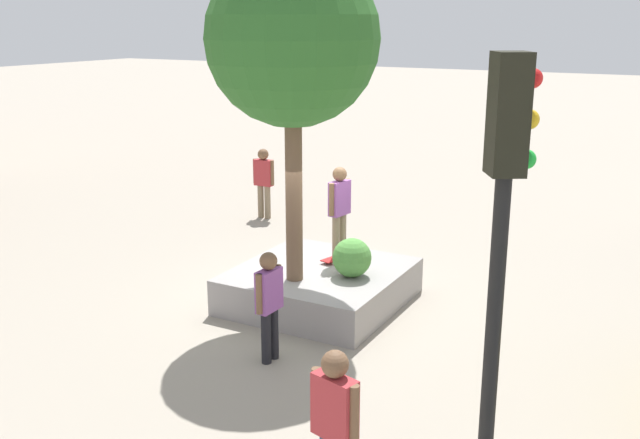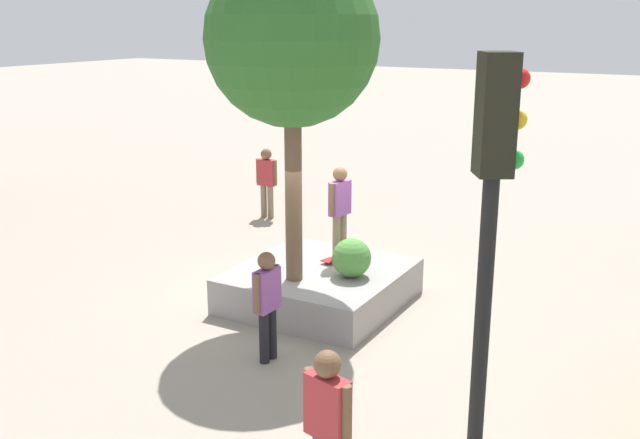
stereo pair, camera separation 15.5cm
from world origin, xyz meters
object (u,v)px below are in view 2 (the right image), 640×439
planter_ledge (320,286)px  bystander_watching (267,299)px  skateboarder (340,205)px  traffic_light_corner (488,261)px  skateboard (339,257)px  pedestrian_crossing (327,421)px  plaza_tree (292,40)px  passerby_with_bag (267,178)px

planter_ledge → bystander_watching: bystander_watching is taller
skateboarder → traffic_light_corner: bearing=35.9°
planter_ledge → skateboarder: (-0.59, 0.07, 1.34)m
skateboard → planter_ledge: bearing=-7.2°
pedestrian_crossing → plaza_tree: bearing=-145.1°
planter_ledge → passerby_with_bag: (-4.32, -3.96, 0.70)m
pedestrian_crossing → bystander_watching: (-2.54, -2.39, -0.06)m
traffic_light_corner → passerby_with_bag: bearing=-139.3°
plaza_tree → pedestrian_crossing: 6.23m
skateboard → traffic_light_corner: traffic_light_corner is taller
skateboard → pedestrian_crossing: pedestrian_crossing is taller
traffic_light_corner → pedestrian_crossing: size_ratio=2.61×
passerby_with_bag → traffic_light_corner: bearing=40.7°
planter_ledge → bystander_watching: size_ratio=1.71×
passerby_with_bag → pedestrian_crossing: pedestrian_crossing is taller
skateboarder → bystander_watching: bearing=7.0°
traffic_light_corner → skateboarder: bearing=-144.1°
planter_ledge → skateboard: skateboard is taller
traffic_light_corner → passerby_with_bag: size_ratio=2.64×
plaza_tree → bystander_watching: (1.67, 0.56, -3.58)m
plaza_tree → traffic_light_corner: size_ratio=1.14×
skateboard → passerby_with_bag: 5.50m
plaza_tree → skateboarder: bearing=170.6°
planter_ledge → traffic_light_corner: traffic_light_corner is taller
plaza_tree → traffic_light_corner: bearing=43.6°
skateboard → bystander_watching: (2.91, 0.36, 0.28)m
skateboard → skateboarder: bearing=0.0°
passerby_with_bag → bystander_watching: 7.96m
planter_ledge → skateboard: (-0.59, 0.07, 0.37)m
planter_ledge → traffic_light_corner: 7.66m
skateboarder → passerby_with_bag: 5.53m
traffic_light_corner → bystander_watching: 5.61m
skateboarder → bystander_watching: size_ratio=0.99×
skateboarder → bystander_watching: 3.02m
planter_ledge → plaza_tree: (0.65, -0.13, 4.23)m
planter_ledge → pedestrian_crossing: 5.67m
plaza_tree → skateboarder: plaza_tree is taller
skateboarder → pedestrian_crossing: 6.14m
traffic_light_corner → pedestrian_crossing: (-0.64, -1.68, -2.14)m
planter_ledge → bystander_watching: (2.32, 0.43, 0.65)m
pedestrian_crossing → skateboarder: bearing=-153.3°
plaza_tree → skateboard: bearing=170.6°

